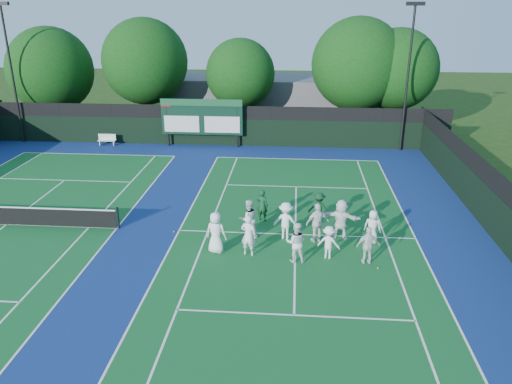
# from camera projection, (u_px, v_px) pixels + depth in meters

# --- Properties ---
(ground) EXTENTS (120.00, 120.00, 0.00)m
(ground) POSITION_uv_depth(u_px,v_px,m) (295.00, 244.00, 22.24)
(ground) COLOR #1E3A0F
(ground) RESTS_ON ground
(court_apron) EXTENTS (34.00, 32.00, 0.01)m
(court_apron) POSITION_uv_depth(u_px,v_px,m) (169.00, 230.00, 23.62)
(court_apron) COLOR navy
(court_apron) RESTS_ON ground
(near_court) EXTENTS (11.05, 23.85, 0.01)m
(near_court) POSITION_uv_depth(u_px,v_px,m) (295.00, 234.00, 23.17)
(near_court) COLOR #115724
(near_court) RESTS_ON ground
(left_court) EXTENTS (11.05, 23.85, 0.01)m
(left_court) POSITION_uv_depth(u_px,v_px,m) (7.00, 224.00, 24.22)
(left_court) COLOR #115724
(left_court) RESTS_ON ground
(back_fence) EXTENTS (34.00, 0.08, 3.00)m
(back_fence) POSITION_uv_depth(u_px,v_px,m) (217.00, 128.00, 37.10)
(back_fence) COLOR black
(back_fence) RESTS_ON ground
(divider_fence_right) EXTENTS (0.08, 32.00, 3.00)m
(divider_fence_right) POSITION_uv_depth(u_px,v_px,m) (500.00, 214.00, 22.01)
(divider_fence_right) COLOR black
(divider_fence_right) RESTS_ON ground
(scoreboard) EXTENTS (6.00, 0.21, 3.55)m
(scoreboard) POSITION_uv_depth(u_px,v_px,m) (202.00, 117.00, 36.49)
(scoreboard) COLOR black
(scoreboard) RESTS_ON ground
(clubhouse) EXTENTS (18.00, 6.00, 4.00)m
(clubhouse) POSITION_uv_depth(u_px,v_px,m) (275.00, 100.00, 44.01)
(clubhouse) COLOR #5A5B60
(clubhouse) RESTS_ON ground
(light_pole_left) EXTENTS (1.20, 0.30, 10.12)m
(light_pole_left) POSITION_uv_depth(u_px,v_px,m) (9.00, 58.00, 36.17)
(light_pole_left) COLOR black
(light_pole_left) RESTS_ON ground
(light_pole_right) EXTENTS (1.20, 0.30, 10.12)m
(light_pole_right) POSITION_uv_depth(u_px,v_px,m) (409.00, 61.00, 34.03)
(light_pole_right) COLOR black
(light_pole_right) RESTS_ON ground
(tennis_net) EXTENTS (11.30, 0.10, 1.10)m
(tennis_net) POSITION_uv_depth(u_px,v_px,m) (5.00, 215.00, 24.05)
(tennis_net) COLOR black
(tennis_net) RESTS_ON ground
(bench) EXTENTS (1.33, 0.37, 0.84)m
(bench) POSITION_uv_depth(u_px,v_px,m) (107.00, 139.00, 37.44)
(bench) COLOR white
(bench) RESTS_ON ground
(tree_a) EXTENTS (6.79, 6.79, 8.38)m
(tree_a) POSITION_uv_depth(u_px,v_px,m) (53.00, 72.00, 40.23)
(tree_a) COLOR #301D0D
(tree_a) RESTS_ON ground
(tree_b) EXTENTS (6.71, 6.71, 9.06)m
(tree_b) POSITION_uv_depth(u_px,v_px,m) (147.00, 64.00, 39.38)
(tree_b) COLOR #301D0D
(tree_b) RESTS_ON ground
(tree_c) EXTENTS (5.40, 5.40, 7.56)m
(tree_c) POSITION_uv_depth(u_px,v_px,m) (242.00, 75.00, 39.11)
(tree_c) COLOR #301D0D
(tree_c) RESTS_ON ground
(tree_d) EXTENTS (7.07, 7.07, 9.18)m
(tree_d) POSITION_uv_depth(u_px,v_px,m) (360.00, 67.00, 38.16)
(tree_d) COLOR #301D0D
(tree_d) RESTS_ON ground
(tree_e) EXTENTS (6.13, 6.13, 8.38)m
(tree_e) POSITION_uv_depth(u_px,v_px,m) (399.00, 71.00, 38.04)
(tree_e) COLOR #301D0D
(tree_e) RESTS_ON ground
(tennis_ball_0) EXTENTS (0.07, 0.07, 0.07)m
(tennis_ball_0) POSITION_uv_depth(u_px,v_px,m) (254.00, 236.00, 22.93)
(tennis_ball_0) COLOR #ACC517
(tennis_ball_0) RESTS_ON ground
(tennis_ball_1) EXTENTS (0.07, 0.07, 0.07)m
(tennis_ball_1) POSITION_uv_depth(u_px,v_px,m) (313.00, 229.00, 23.64)
(tennis_ball_1) COLOR #ACC517
(tennis_ball_1) RESTS_ON ground
(tennis_ball_2) EXTENTS (0.07, 0.07, 0.07)m
(tennis_ball_2) POSITION_uv_depth(u_px,v_px,m) (378.00, 268.00, 20.20)
(tennis_ball_2) COLOR #ACC517
(tennis_ball_2) RESTS_ON ground
(tennis_ball_3) EXTENTS (0.07, 0.07, 0.07)m
(tennis_ball_3) POSITION_uv_depth(u_px,v_px,m) (174.00, 232.00, 23.39)
(tennis_ball_3) COLOR #ACC517
(tennis_ball_3) RESTS_ON ground
(tennis_ball_4) EXTENTS (0.07, 0.07, 0.07)m
(tennis_ball_4) POSITION_uv_depth(u_px,v_px,m) (315.00, 218.00, 24.88)
(tennis_ball_4) COLOR #ACC517
(tennis_ball_4) RESTS_ON ground
(tennis_ball_5) EXTENTS (0.07, 0.07, 0.07)m
(tennis_ball_5) POSITION_uv_depth(u_px,v_px,m) (333.00, 234.00, 23.17)
(tennis_ball_5) COLOR #ACC517
(tennis_ball_5) RESTS_ON ground
(player_front_0) EXTENTS (1.02, 0.79, 1.84)m
(player_front_0) POSITION_uv_depth(u_px,v_px,m) (216.00, 232.00, 21.26)
(player_front_0) COLOR white
(player_front_0) RESTS_ON ground
(player_front_1) EXTENTS (0.76, 0.60, 1.84)m
(player_front_1) POSITION_uv_depth(u_px,v_px,m) (248.00, 235.00, 21.02)
(player_front_1) COLOR white
(player_front_1) RESTS_ON ground
(player_front_2) EXTENTS (0.85, 0.67, 1.75)m
(player_front_2) POSITION_uv_depth(u_px,v_px,m) (296.00, 242.00, 20.50)
(player_front_2) COLOR white
(player_front_2) RESTS_ON ground
(player_front_3) EXTENTS (1.05, 0.77, 1.45)m
(player_front_3) POSITION_uv_depth(u_px,v_px,m) (329.00, 242.00, 20.82)
(player_front_3) COLOR white
(player_front_3) RESTS_ON ground
(player_front_4) EXTENTS (1.00, 0.52, 1.64)m
(player_front_4) POSITION_uv_depth(u_px,v_px,m) (368.00, 245.00, 20.36)
(player_front_4) COLOR silver
(player_front_4) RESTS_ON ground
(player_back_0) EXTENTS (1.09, 0.98, 1.85)m
(player_back_0) POSITION_uv_depth(u_px,v_px,m) (248.00, 219.00, 22.58)
(player_back_0) COLOR white
(player_back_0) RESTS_ON ground
(player_back_1) EXTENTS (1.22, 0.82, 1.75)m
(player_back_1) POSITION_uv_depth(u_px,v_px,m) (286.00, 221.00, 22.52)
(player_back_1) COLOR white
(player_back_1) RESTS_ON ground
(player_back_2) EXTENTS (1.16, 0.80, 1.84)m
(player_back_2) POSITION_uv_depth(u_px,v_px,m) (317.00, 223.00, 22.20)
(player_back_2) COLOR white
(player_back_2) RESTS_ON ground
(player_back_3) EXTENTS (1.82, 1.00, 1.87)m
(player_back_3) POSITION_uv_depth(u_px,v_px,m) (341.00, 219.00, 22.54)
(player_back_3) COLOR white
(player_back_3) RESTS_ON ground
(player_back_4) EXTENTS (0.87, 0.71, 1.55)m
(player_back_4) POSITION_uv_depth(u_px,v_px,m) (372.00, 227.00, 22.16)
(player_back_4) COLOR white
(player_back_4) RESTS_ON ground
(coach_left) EXTENTS (0.68, 0.55, 1.60)m
(coach_left) POSITION_uv_depth(u_px,v_px,m) (262.00, 205.00, 24.39)
(coach_left) COLOR #103D1F
(coach_left) RESTS_ON ground
(coach_right) EXTENTS (1.11, 0.72, 1.61)m
(coach_right) POSITION_uv_depth(u_px,v_px,m) (319.00, 208.00, 24.04)
(coach_right) COLOR #0E361C
(coach_right) RESTS_ON ground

